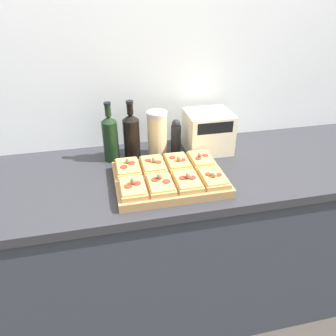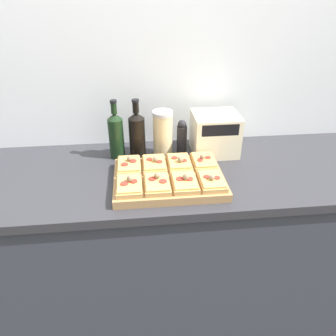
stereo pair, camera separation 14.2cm
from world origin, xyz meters
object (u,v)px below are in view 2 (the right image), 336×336
object	(u,v)px
cutting_board	(169,179)
toaster_oven	(215,134)
wine_bottle	(137,134)
pepper_mill	(182,137)
olive_oil_bottle	(116,135)
grain_jar_tall	(163,133)

from	to	relation	value
cutting_board	toaster_oven	bearing A→B (deg)	45.78
wine_bottle	toaster_oven	distance (m)	0.39
cutting_board	pepper_mill	distance (m)	0.29
wine_bottle	pepper_mill	bearing A→B (deg)	0.00
cutting_board	pepper_mill	world-z (taller)	pepper_mill
cutting_board	olive_oil_bottle	world-z (taller)	olive_oil_bottle
olive_oil_bottle	grain_jar_tall	xyz separation A→B (m)	(0.23, -0.00, -0.00)
pepper_mill	cutting_board	bearing A→B (deg)	-109.34
wine_bottle	grain_jar_tall	xyz separation A→B (m)	(0.13, 0.00, -0.00)
olive_oil_bottle	grain_jar_tall	world-z (taller)	olive_oil_bottle
cutting_board	grain_jar_tall	world-z (taller)	grain_jar_tall
toaster_oven	wine_bottle	bearing A→B (deg)	179.87
olive_oil_bottle	wine_bottle	world-z (taller)	same
cutting_board	toaster_oven	distance (m)	0.38
olive_oil_bottle	toaster_oven	world-z (taller)	olive_oil_bottle
cutting_board	wine_bottle	size ratio (longest dim) A/B	1.62
grain_jar_tall	toaster_oven	xyz separation A→B (m)	(0.26, -0.00, -0.01)
olive_oil_bottle	pepper_mill	distance (m)	0.32
olive_oil_bottle	pepper_mill	world-z (taller)	olive_oil_bottle
grain_jar_tall	cutting_board	bearing A→B (deg)	-89.90
olive_oil_bottle	grain_jar_tall	bearing A→B (deg)	-0.00
olive_oil_bottle	toaster_oven	size ratio (longest dim) A/B	1.18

